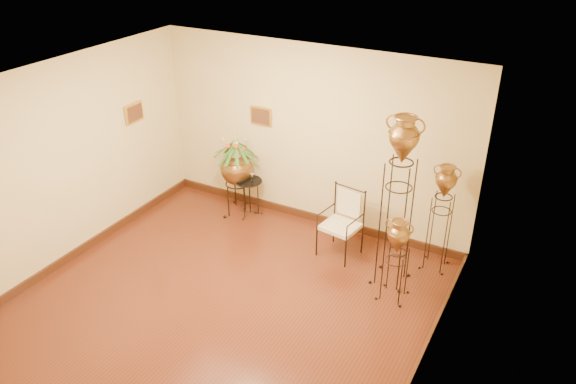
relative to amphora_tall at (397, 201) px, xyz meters
The scene contains 8 objects.
ground 2.58m from the amphora_tall, 137.14° to the right, with size 5.00×5.00×0.00m, color #552014.
room_shell 2.34m from the amphora_tall, 137.37° to the right, with size 5.02×5.02×2.81m.
amphora_tall is the anchor object (origin of this frame).
amphora_mid 0.85m from the amphora_tall, 53.78° to the left, with size 0.39×0.39×1.57m.
amphora_short 0.72m from the amphora_tall, 65.03° to the right, with size 0.38×0.38×1.15m.
planter_urn 2.89m from the amphora_tall, 167.92° to the left, with size 0.85×0.85×1.48m.
armchair 1.14m from the amphora_tall, 163.65° to the left, with size 0.63×0.60×1.00m.
side_table 2.80m from the amphora_tall, 166.95° to the left, with size 0.54×0.54×0.78m.
Camera 1 is at (3.38, -4.50, 4.59)m, focal length 35.00 mm.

